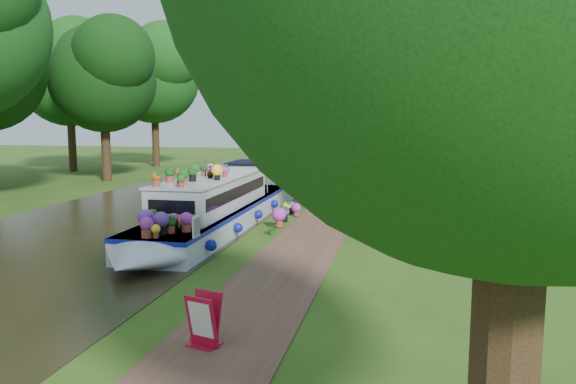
{
  "coord_description": "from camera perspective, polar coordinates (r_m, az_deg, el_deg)",
  "views": [
    {
      "loc": [
        4.18,
        -16.61,
        3.89
      ],
      "look_at": [
        0.19,
        2.1,
        1.3
      ],
      "focal_mm": 35.0,
      "sensor_mm": 36.0,
      "label": 1
    }
  ],
  "objects": [
    {
      "name": "ground",
      "position": [
        17.56,
        -2.06,
        -5.09
      ],
      "size": [
        100.0,
        100.0,
        0.0
      ],
      "primitive_type": "plane",
      "color": "#2B4D13",
      "rests_on": "ground"
    },
    {
      "name": "pedestrian_pink",
      "position": [
        37.73,
        7.24,
        3.13
      ],
      "size": [
        0.75,
        0.62,
        1.77
      ],
      "primitive_type": "imported",
      "rotation": [
        0.0,
        0.0,
        0.35
      ],
      "color": "#CF5594",
      "rests_on": "towpath"
    },
    {
      "name": "canal_water",
      "position": [
        19.86,
        -19.14,
        -3.99
      ],
      "size": [
        10.0,
        100.0,
        0.02
      ],
      "primitive_type": "cube",
      "color": "black",
      "rests_on": "ground"
    },
    {
      "name": "plant_boat",
      "position": [
        19.31,
        -7.59,
        -1.41
      ],
      "size": [
        2.29,
        13.52,
        2.3
      ],
      "color": "silver",
      "rests_on": "canal_water"
    },
    {
      "name": "sandwich_board",
      "position": [
        9.83,
        -8.56,
        -12.96
      ],
      "size": [
        0.6,
        0.6,
        0.9
      ],
      "rotation": [
        0.0,
        0.0,
        -0.3
      ],
      "color": "#B90D2E",
      "rests_on": "towpath"
    },
    {
      "name": "pedestrian_dark",
      "position": [
        33.99,
        7.52,
        2.77
      ],
      "size": [
        1.05,
        0.87,
        1.94
      ],
      "primitive_type": "imported",
      "rotation": [
        0.0,
        0.0,
        0.16
      ],
      "color": "black",
      "rests_on": "towpath"
    },
    {
      "name": "tree_far_c",
      "position": [
        35.53,
        -18.27,
        11.59
      ],
      "size": [
        7.13,
        6.82,
        9.59
      ],
      "color": "black",
      "rests_on": "ground"
    },
    {
      "name": "verge_plant",
      "position": [
        18.57,
        -1.59,
        -3.7
      ],
      "size": [
        0.47,
        0.44,
        0.43
      ],
      "primitive_type": "imported",
      "rotation": [
        0.0,
        0.0,
        0.3
      ],
      "color": "#235E1C",
      "rests_on": "ground"
    },
    {
      "name": "tree_near_mid",
      "position": [
        31.79,
        12.83,
        12.12
      ],
      "size": [
        6.9,
        6.6,
        9.4
      ],
      "color": "black",
      "rests_on": "ground"
    },
    {
      "name": "tree_far_d",
      "position": [
        45.14,
        -13.48,
        11.96
      ],
      "size": [
        8.05,
        7.7,
        10.85
      ],
      "color": "black",
      "rests_on": "ground"
    },
    {
      "name": "second_boat",
      "position": [
        37.59,
        1.36,
        2.53
      ],
      "size": [
        3.9,
        6.67,
        1.21
      ],
      "rotation": [
        0.0,
        0.0,
        0.42
      ],
      "color": "black",
      "rests_on": "canal_water"
    },
    {
      "name": "tree_far_h",
      "position": [
        42.7,
        -21.38,
        11.56
      ],
      "size": [
        7.82,
        7.48,
        10.49
      ],
      "color": "black",
      "rests_on": "ground"
    },
    {
      "name": "towpath",
      "position": [
        17.31,
        1.81,
        -5.23
      ],
      "size": [
        2.2,
        100.0,
        0.03
      ],
      "primitive_type": "cube",
      "color": "brown",
      "rests_on": "ground"
    },
    {
      "name": "tree_near_overhang",
      "position": [
        19.86,
        11.19,
        15.42
      ],
      "size": [
        5.52,
        5.28,
        8.99
      ],
      "color": "black",
      "rests_on": "ground"
    },
    {
      "name": "tree_near_far",
      "position": [
        42.81,
        11.99,
        11.78
      ],
      "size": [
        7.59,
        7.26,
        10.3
      ],
      "color": "black",
      "rests_on": "ground"
    }
  ]
}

